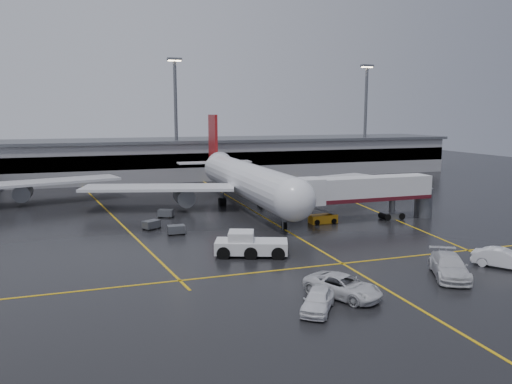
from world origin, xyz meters
name	(u,v)px	position (x,y,z in m)	size (l,w,h in m)	color
ground	(265,218)	(0.00, 0.00, 0.00)	(220.00, 220.00, 0.00)	black
apron_line_centre	(265,218)	(0.00, 0.00, 0.01)	(0.25, 90.00, 0.02)	gold
apron_line_stop	(342,263)	(0.00, -22.00, 0.01)	(60.00, 0.25, 0.02)	gold
apron_line_left	(110,213)	(-20.00, 10.00, 0.01)	(0.25, 70.00, 0.02)	gold
apron_line_right	(347,199)	(18.00, 10.00, 0.01)	(0.25, 70.00, 0.02)	gold
terminal	(195,158)	(0.00, 47.93, 4.32)	(122.00, 19.00, 8.60)	gray
light_mast_mid	(176,112)	(-5.00, 42.00, 14.47)	(3.00, 1.20, 25.45)	#595B60
light_mast_right	(366,112)	(40.00, 42.00, 14.47)	(3.00, 1.20, 25.45)	#595B60
main_airliner	(244,179)	(0.00, 9.70, 4.21)	(48.80, 45.60, 14.10)	silver
jet_bridge	(366,192)	(11.87, -6.00, 3.93)	(19.90, 3.40, 6.05)	silver
pushback_tractor	(249,246)	(-7.56, -16.59, 1.02)	(7.74, 5.20, 2.57)	silver
belt_loader	(323,219)	(6.12, -5.25, 0.56)	(3.64, 1.75, 2.29)	orange
service_van_a	(343,286)	(-4.13, -29.76, 0.86)	(2.86, 6.20, 1.72)	silver
service_van_b	(449,266)	(6.92, -28.41, 0.98)	(2.73, 6.72, 1.95)	silver
service_van_c	(503,258)	(13.43, -27.84, 0.88)	(1.87, 5.35, 1.76)	silver
service_van_d	(318,300)	(-7.19, -31.68, 0.81)	(1.91, 4.75, 1.62)	white
baggage_cart_a	(176,229)	(-13.09, -5.54, 0.63)	(2.02, 1.32, 1.12)	#595B60
baggage_cart_b	(151,224)	(-15.55, -1.88, 0.63)	(2.39, 2.17, 1.12)	#595B60
baggage_cart_c	(166,213)	(-12.82, 4.64, 0.63)	(2.36, 2.02, 1.12)	#595B60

